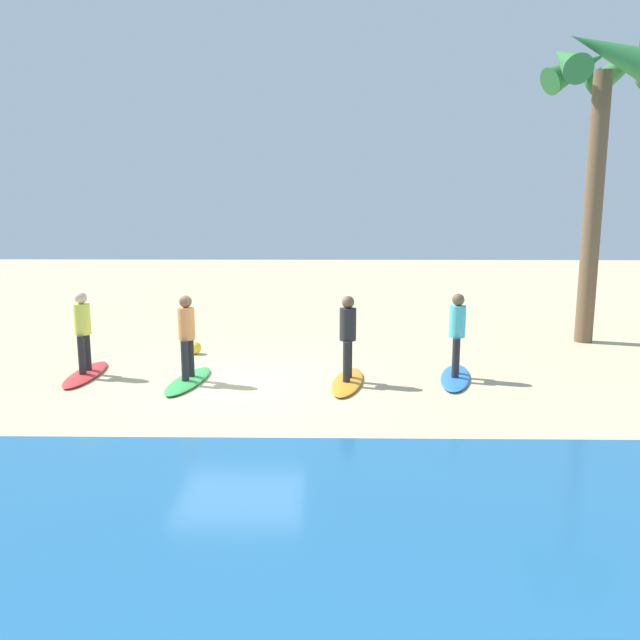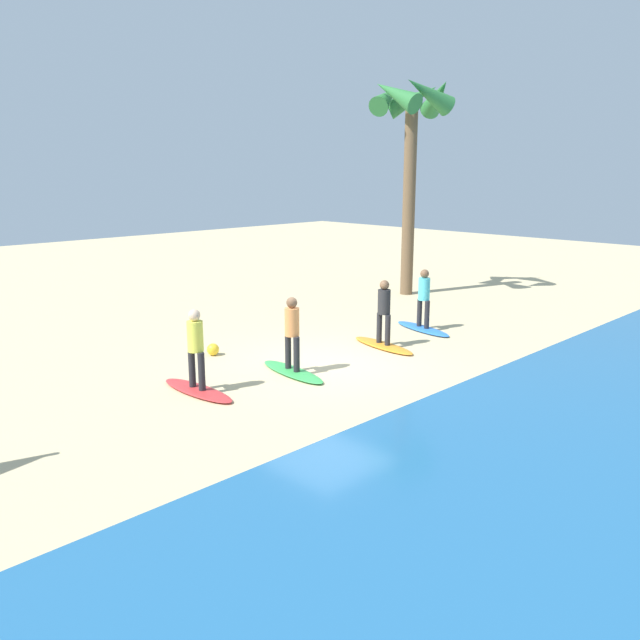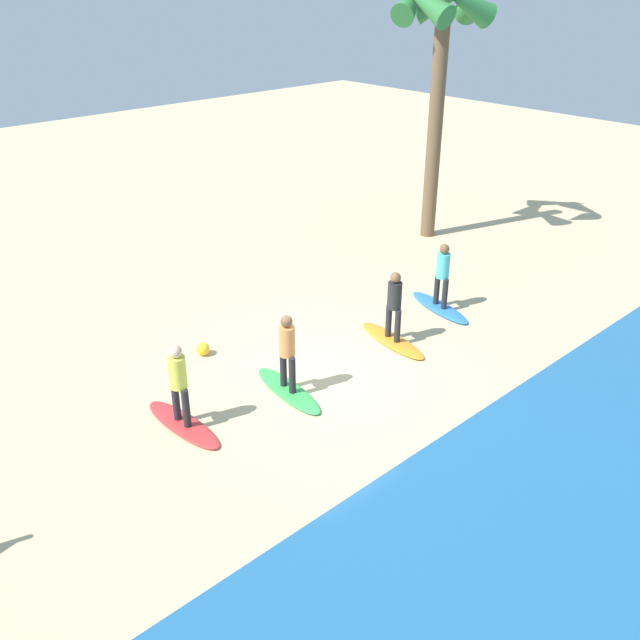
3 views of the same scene
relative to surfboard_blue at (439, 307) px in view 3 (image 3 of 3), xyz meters
The scene contains 11 objects.
ground_plane 4.30m from the surfboard_blue, ahead, with size 60.00×60.00×0.00m, color #CCB789.
surfboard_blue is the anchor object (origin of this frame).
surfer_blue 0.99m from the surfboard_blue, 90.00° to the left, with size 0.32×0.45×1.64m.
surfboard_orange 2.19m from the surfboard_blue, ahead, with size 2.10×0.56×0.09m, color orange.
surfer_orange 2.40m from the surfboard_blue, ahead, with size 0.32×0.46×1.64m.
surfboard_green 5.28m from the surfboard_blue, ahead, with size 2.10×0.56×0.09m, color green.
surfer_green 5.37m from the surfboard_blue, ahead, with size 0.32×0.46×1.64m.
surfboard_red 7.47m from the surfboard_blue, ahead, with size 2.10×0.56×0.09m, color red.
surfer_red 7.53m from the surfboard_blue, ahead, with size 0.32×0.46×1.64m.
palm_tree 8.09m from the surfboard_blue, 137.48° to the right, with size 2.88×3.03×7.55m.
beach_ball 6.04m from the surfboard_blue, 20.42° to the right, with size 0.30×0.30×0.30m, color yellow.
Camera 3 is at (8.56, 9.02, 7.69)m, focal length 38.96 mm.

